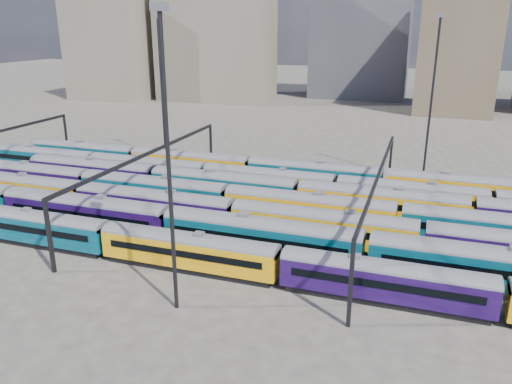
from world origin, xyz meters
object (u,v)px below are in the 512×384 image
(rake_1, at_px, (168,221))
(rake_2, at_px, (234,213))
(rake_0, at_px, (189,247))
(mast_2, at_px, (168,156))

(rake_1, distance_m, rake_2, 7.82)
(rake_0, height_order, mast_2, mast_2)
(rake_0, bearing_deg, mast_2, -73.08)
(mast_2, bearing_deg, rake_0, 106.92)
(rake_1, bearing_deg, rake_0, -45.03)
(rake_1, xyz_separation_m, mast_2, (7.12, -12.00, 11.10))
(rake_2, height_order, mast_2, mast_2)
(rake_1, bearing_deg, rake_2, 39.76)
(mast_2, bearing_deg, rake_2, 93.75)
(rake_0, relative_size, rake_1, 0.73)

